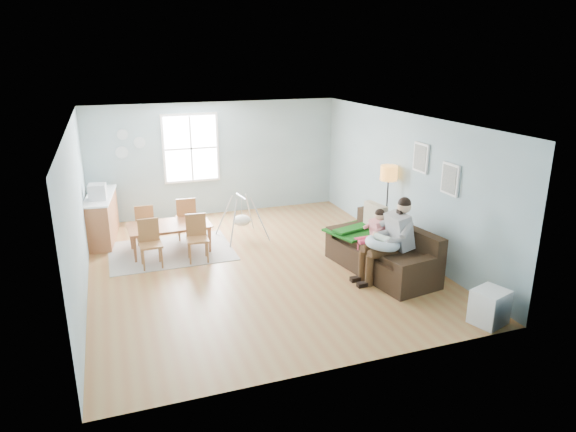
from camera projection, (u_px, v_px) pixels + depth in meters
name	position (u px, v px, depth m)	size (l,w,h in m)	color
room	(256.00, 136.00, 8.86)	(8.40, 9.40, 3.90)	#9D6437
window	(191.00, 148.00, 12.01)	(1.32, 0.08, 1.62)	white
pictures	(435.00, 168.00, 9.04)	(0.05, 1.34, 0.74)	white
wall_plates	(128.00, 144.00, 11.52)	(0.67, 0.02, 0.66)	#AAC2CC
sofa	(384.00, 255.00, 9.24)	(1.29, 2.33, 0.89)	black
green_throw	(356.00, 231.00, 9.74)	(1.00, 0.85, 0.04)	#155F15
beige_pillow	(375.00, 218.00, 9.67)	(0.15, 0.54, 0.54)	tan
father	(390.00, 237.00, 8.77)	(1.05, 0.49, 1.47)	gray
nursing_pillow	(383.00, 243.00, 8.72)	(0.60, 0.60, 0.16)	#CBE8FE
infant	(381.00, 238.00, 8.72)	(0.24, 0.40, 0.15)	silver
toddler	(374.00, 229.00, 9.24)	(0.58, 0.29, 0.90)	silver
floor_lamp	(388.00, 180.00, 10.24)	(0.33, 0.33, 1.65)	black
storage_cube	(489.00, 307.00, 7.46)	(0.58, 0.54, 0.52)	white
rug	(171.00, 251.00, 10.25)	(2.38, 1.81, 0.01)	gray
dining_table	(170.00, 238.00, 10.17)	(1.59, 0.88, 0.56)	brown
chair_sw	(150.00, 240.00, 9.43)	(0.41, 0.41, 0.89)	brown
chair_se	(197.00, 235.00, 9.71)	(0.43, 0.43, 0.89)	brown
chair_nw	(145.00, 222.00, 10.50)	(0.39, 0.39, 0.86)	brown
chair_ne	(186.00, 216.00, 10.75)	(0.45, 0.45, 0.93)	brown
counter	(102.00, 217.00, 10.77)	(0.72, 1.79, 0.97)	brown
monitor	(97.00, 192.00, 10.27)	(0.37, 0.35, 0.32)	silver
baby_swing	(242.00, 220.00, 10.86)	(1.01, 1.02, 0.93)	silver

